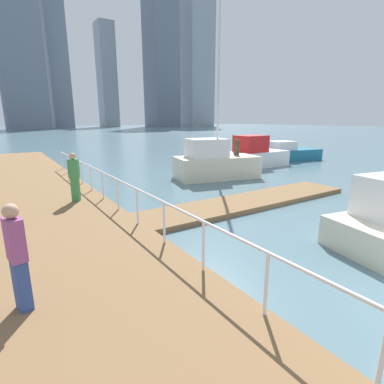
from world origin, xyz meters
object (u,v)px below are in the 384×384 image
object	(u,v)px
moored_boat_0	(254,155)
moored_boat_4	(288,153)
moored_boat_3	(215,163)
pedestrian_2	(17,256)
pedestrian_1	(74,176)

from	to	relation	value
moored_boat_0	moored_boat_4	size ratio (longest dim) A/B	0.95
moored_boat_3	pedestrian_2	size ratio (longest dim) A/B	5.32
moored_boat_0	moored_boat_4	xyz separation A→B (m)	(4.92, 0.91, -0.22)
pedestrian_1	pedestrian_2	bearing A→B (deg)	-109.13
moored_boat_3	moored_boat_0	bearing A→B (deg)	20.43
pedestrian_1	moored_boat_0	bearing A→B (deg)	17.18
moored_boat_0	moored_boat_3	xyz separation A→B (m)	(-5.05, -1.88, 0.10)
moored_boat_0	moored_boat_3	world-z (taller)	moored_boat_3
moored_boat_4	pedestrian_1	distance (m)	18.94
moored_boat_3	pedestrian_2	bearing A→B (deg)	-140.70
pedestrian_1	pedestrian_2	xyz separation A→B (m)	(-2.19, -6.33, -0.02)
moored_boat_3	pedestrian_1	distance (m)	8.58
moored_boat_0	moored_boat_4	world-z (taller)	moored_boat_0
moored_boat_4	pedestrian_2	bearing A→B (deg)	-150.93
moored_boat_3	moored_boat_4	bearing A→B (deg)	15.65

